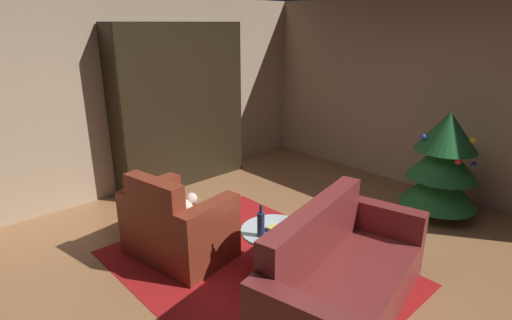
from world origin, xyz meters
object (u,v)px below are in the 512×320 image
coffee_table (275,235)px  armchair_red (177,227)px  couch_red (340,280)px  bookshelf_unit (188,107)px  book_stack_on_table (275,231)px  decorated_tree (443,163)px  bottle_on_table (261,224)px

coffee_table → armchair_red: bearing=-151.6°
couch_red → coffee_table: couch_red is taller
bookshelf_unit → book_stack_on_table: 2.86m
book_stack_on_table → decorated_tree: (0.44, 2.42, 0.18)m
couch_red → book_stack_on_table: 0.71m
bookshelf_unit → coffee_table: bearing=-17.9°
coffee_table → decorated_tree: size_ratio=0.48×
bookshelf_unit → couch_red: size_ratio=1.18×
bookshelf_unit → book_stack_on_table: size_ratio=11.86×
bookshelf_unit → coffee_table: (2.60, -0.84, -0.70)m
armchair_red → bottle_on_table: 0.99m
couch_red → book_stack_on_table: size_ratio=10.04×
bottle_on_table → book_stack_on_table: bearing=67.3°
book_stack_on_table → decorated_tree: 2.46m
coffee_table → bottle_on_table: 0.24m
book_stack_on_table → bookshelf_unit: bearing=161.6°
bookshelf_unit → armchair_red: bearing=-38.0°
armchair_red → couch_red: 1.71m
coffee_table → bookshelf_unit: bearing=162.1°
bookshelf_unit → decorated_tree: bookshelf_unit is taller
bookshelf_unit → couch_red: bearing=-13.9°
couch_red → bottle_on_table: couch_red is taller
armchair_red → coffee_table: bearing=28.4°
decorated_tree → bottle_on_table: bearing=-101.0°
coffee_table → bottle_on_table: size_ratio=2.08×
coffee_table → decorated_tree: 2.44m
couch_red → book_stack_on_table: bearing=-175.1°
couch_red → coffee_table: bearing=-178.8°
armchair_red → decorated_tree: bearing=64.1°
coffee_table → book_stack_on_table: size_ratio=3.27×
bookshelf_unit → decorated_tree: size_ratio=1.75×
armchair_red → decorated_tree: decorated_tree is taller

